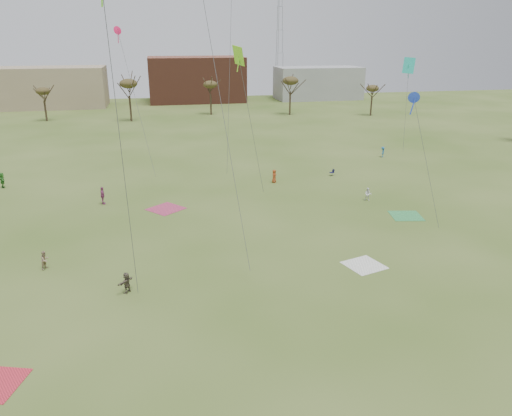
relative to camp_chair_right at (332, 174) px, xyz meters
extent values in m
plane|color=#38531A|center=(-15.49, -37.84, -0.26)|extent=(260.00, 260.00, 0.00)
imported|color=#9F8465|center=(-31.59, -21.41, 0.50)|extent=(0.87, 0.93, 1.51)
imported|color=brown|center=(-25.10, -26.59, 0.52)|extent=(1.29, 1.40, 1.56)
imported|color=#993F73|center=(-28.53, -5.95, 0.72)|extent=(0.66, 1.21, 1.96)
imported|color=white|center=(0.39, -10.63, 0.48)|extent=(0.90, 0.84, 1.48)
imported|color=#327C29|center=(-41.03, 2.93, 0.67)|extent=(1.03, 1.81, 1.86)
imported|color=#9B3F1A|center=(-8.21, -1.59, 0.57)|extent=(0.81, 0.96, 1.67)
imported|color=#1E5C8D|center=(11.15, 8.41, 0.54)|extent=(1.02, 1.19, 1.59)
cube|color=white|center=(-6.62, -25.92, -0.26)|extent=(3.50, 3.50, 0.03)
cube|color=#AF365A|center=(-21.87, -8.95, -0.26)|extent=(4.55, 4.55, 0.03)
cube|color=#36974F|center=(2.22, -16.05, -0.26)|extent=(3.53, 3.53, 0.03)
cube|color=#131334|center=(-0.02, 0.00, 0.16)|extent=(0.56, 0.56, 0.04)
cube|color=#131334|center=(0.21, 0.03, 0.39)|extent=(0.19, 0.51, 0.44)
cylinder|color=#4C4C51|center=(-24.40, -29.38, 10.41)|extent=(0.37, 1.77, 19.55)
cylinder|color=#4C4C51|center=(-17.63, -23.99, 12.57)|extent=(3.04, 5.71, 23.86)
cone|color=blue|center=(-0.53, -20.06, 12.20)|extent=(1.01, 0.07, 1.01)
cube|color=blue|center=(-0.53, -20.06, 11.55)|extent=(0.08, 0.08, 1.65)
cylinder|color=#4C4C51|center=(0.92, -20.92, 6.42)|extent=(2.95, 1.77, 11.57)
cube|color=#7ED323|center=(-13.93, -9.54, 15.34)|extent=(0.99, 0.99, 1.94)
cube|color=#7ED323|center=(-13.93, -9.54, 14.66)|extent=(0.08, 0.08, 1.74)
cylinder|color=#4C4C51|center=(-12.46, -8.75, 7.99)|extent=(2.99, 1.63, 14.71)
cone|color=#CE1648|center=(-26.10, 5.85, 17.81)|extent=(1.03, 0.08, 1.03)
cube|color=#CE1648|center=(-26.10, 5.85, 17.15)|extent=(0.08, 0.08, 1.69)
cylinder|color=#4C4C51|center=(-24.44, 3.40, 9.22)|extent=(3.35, 4.95, 17.18)
cube|color=teal|center=(14.79, 9.79, 13.05)|extent=(1.17, 1.17, 2.30)
cube|color=teal|center=(14.79, 9.79, 12.25)|extent=(0.08, 0.08, 2.07)
cylinder|color=#4C4C51|center=(14.38, 8.61, 6.85)|extent=(0.86, 2.40, 12.42)
cylinder|color=#4C4C51|center=(-13.11, 2.26, 11.89)|extent=(1.56, 3.26, 22.50)
cylinder|color=#3A2B1E|center=(-45.49, 54.16, 1.90)|extent=(0.40, 0.40, 4.32)
ellipsoid|color=#473D1E|center=(-45.49, 54.16, 6.08)|extent=(3.02, 3.02, 1.58)
cylinder|color=#3A2B1E|center=(-27.49, 50.16, 2.44)|extent=(0.40, 0.40, 5.40)
ellipsoid|color=#473D1E|center=(-27.49, 50.16, 7.66)|extent=(3.78, 3.78, 1.98)
cylinder|color=#3A2B1E|center=(-9.49, 56.16, 2.08)|extent=(0.40, 0.40, 4.68)
ellipsoid|color=#473D1E|center=(-9.49, 56.16, 6.60)|extent=(3.28, 3.28, 1.72)
cylinder|color=#3A2B1E|center=(8.51, 52.16, 2.38)|extent=(0.40, 0.40, 5.28)
ellipsoid|color=#473D1E|center=(8.51, 52.16, 7.48)|extent=(3.70, 3.70, 1.94)
cylinder|color=#3A2B1E|center=(26.51, 47.16, 1.84)|extent=(0.40, 0.40, 4.20)
ellipsoid|color=#473D1E|center=(26.51, 47.16, 5.90)|extent=(2.94, 2.94, 1.54)
cube|color=#937F60|center=(-50.49, 77.16, 4.74)|extent=(32.00, 14.00, 10.00)
cube|color=brown|center=(-10.49, 82.16, 5.74)|extent=(26.00, 16.00, 12.00)
cube|color=gray|center=(24.51, 80.16, 4.24)|extent=(24.00, 12.00, 9.00)
cylinder|color=#9EA3A8|center=(15.41, 87.16, 18.74)|extent=(0.16, 0.16, 38.00)
cylinder|color=#9EA3A8|center=(14.06, 87.94, 18.74)|extent=(0.16, 0.16, 38.00)
cylinder|color=#9EA3A8|center=(14.06, 86.38, 18.74)|extent=(0.16, 0.16, 38.00)
camera|label=1|loc=(-22.25, -58.93, 17.18)|focal=34.27mm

